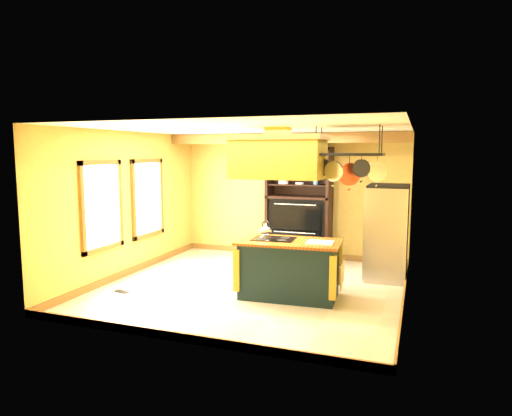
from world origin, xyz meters
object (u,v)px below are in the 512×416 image
Objects in this scene: range_hood at (278,156)px; hutch at (299,217)px; kitchen_island at (289,268)px; refrigerator at (386,235)px; pot_rack at (349,161)px.

hutch is at bearing 96.69° from range_hood.
kitchen_island is 2.16m from refrigerator.
range_hood is 0.89× the size of refrigerator.
range_hood is (-0.20, -0.00, 1.79)m from kitchen_island.
range_hood reaches higher than kitchen_island.
kitchen_island is 1.80m from range_hood.
kitchen_island is 0.69× the size of hutch.
pot_rack is at bearing -106.32° from refrigerator.
range_hood is 1.38× the size of pot_rack.
pot_rack is 0.45× the size of hutch.
kitchen_island is 1.53× the size of pot_rack.
hutch is (-1.41, 2.56, -1.25)m from pot_rack.
range_hood reaches higher than hutch.
refrigerator is (1.38, 1.62, 0.35)m from kitchen_island.
kitchen_island is 2.66m from hutch.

